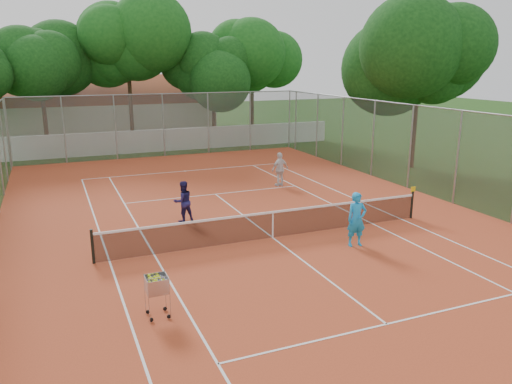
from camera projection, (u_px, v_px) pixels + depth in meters
name	position (u px, v px, depth m)	size (l,w,h in m)	color
ground	(273.00, 238.00, 17.28)	(120.00, 120.00, 0.00)	#18370F
court_pad	(273.00, 238.00, 17.28)	(18.00, 34.00, 0.02)	#B44423
court_lines	(273.00, 238.00, 17.28)	(10.98, 23.78, 0.01)	white
tennis_net	(273.00, 224.00, 17.16)	(11.88, 0.10, 0.98)	black
perimeter_fence	(273.00, 182.00, 16.78)	(18.00, 34.00, 4.00)	slate
boundary_wall	(158.00, 140.00, 34.08)	(26.00, 0.30, 1.50)	white
clubhouse	(109.00, 108.00, 41.91)	(16.40, 9.00, 4.40)	beige
tropical_trees	(146.00, 76.00, 35.69)	(29.00, 19.00, 10.00)	#0D3710
player_near	(357.00, 219.00, 16.33)	(0.66, 0.43, 1.81)	#1A97E0
player_far_left	(183.00, 201.00, 18.90)	(0.76, 0.60, 1.57)	#1F1B53
player_far_right	(280.00, 169.00, 24.39)	(0.97, 0.40, 1.66)	silver
ball_hopper	(157.00, 295.00, 11.78)	(0.54, 0.54, 1.12)	#B3B4BA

